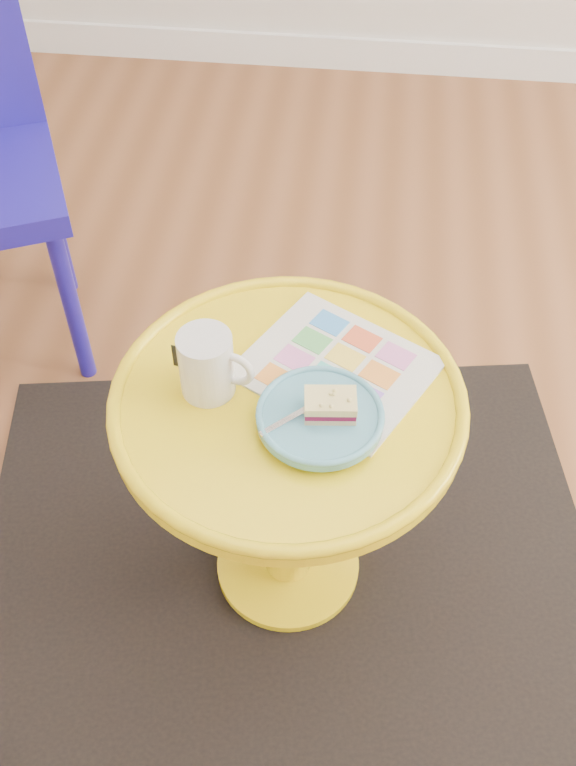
# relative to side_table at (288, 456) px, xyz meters

# --- Properties ---
(floor) EXTENTS (4.00, 4.00, 0.00)m
(floor) POSITION_rel_side_table_xyz_m (0.45, 0.12, -0.40)
(floor) COLOR brown
(floor) RESTS_ON ground
(room_walls) EXTENTS (4.00, 4.00, 4.00)m
(room_walls) POSITION_rel_side_table_xyz_m (-0.54, 1.11, -0.34)
(room_walls) COLOR silver
(room_walls) RESTS_ON ground
(rug) EXTENTS (1.47, 1.30, 0.01)m
(rug) POSITION_rel_side_table_xyz_m (0.00, -0.00, -0.40)
(rug) COLOR black
(rug) RESTS_ON ground
(side_table) EXTENTS (0.59, 0.59, 0.56)m
(side_table) POSITION_rel_side_table_xyz_m (0.00, 0.00, 0.00)
(side_table) COLOR yellow
(side_table) RESTS_ON ground
(newspaper) EXTENTS (0.38, 0.36, 0.01)m
(newspaper) POSITION_rel_side_table_xyz_m (0.07, 0.08, 0.16)
(newspaper) COLOR silver
(newspaper) RESTS_ON side_table
(mug) EXTENTS (0.13, 0.09, 0.12)m
(mug) POSITION_rel_side_table_xyz_m (-0.13, 0.01, 0.22)
(mug) COLOR silver
(mug) RESTS_ON side_table
(plate) EXTENTS (0.20, 0.20, 0.02)m
(plate) POSITION_rel_side_table_xyz_m (0.06, -0.05, 0.18)
(plate) COLOR #549AB1
(plate) RESTS_ON newspaper
(cake_slice) EXTENTS (0.09, 0.06, 0.04)m
(cake_slice) POSITION_rel_side_table_xyz_m (0.07, -0.04, 0.20)
(cake_slice) COLOR #D3BC8C
(cake_slice) RESTS_ON plate
(fork) EXTENTS (0.12, 0.11, 0.00)m
(fork) POSITION_rel_side_table_xyz_m (0.03, -0.05, 0.19)
(fork) COLOR silver
(fork) RESTS_ON plate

